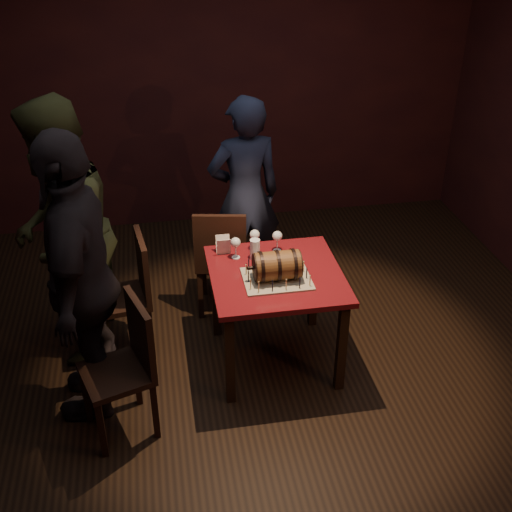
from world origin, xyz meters
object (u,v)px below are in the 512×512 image
(wine_glass_right, at_px, (277,237))
(pint_of_ale, at_px, (255,250))
(person_back, at_px, (245,196))
(wine_glass_mid, at_px, (255,236))
(person_left_rear, at_px, (62,235))
(person_left_front, at_px, (81,279))
(pub_table, at_px, (276,286))
(barrel_cake, at_px, (277,266))
(wine_glass_left, at_px, (236,243))
(chair_back, at_px, (221,256))
(chair_left_front, at_px, (128,361))
(chair_left_rear, at_px, (131,289))

(wine_glass_right, height_order, pint_of_ale, wine_glass_right)
(pint_of_ale, height_order, person_back, person_back)
(wine_glass_mid, relative_size, person_back, 0.10)
(pint_of_ale, distance_m, person_left_rear, 1.33)
(person_back, distance_m, person_left_front, 1.75)
(wine_glass_mid, height_order, wine_glass_right, same)
(wine_glass_mid, distance_m, person_left_rear, 1.34)
(pub_table, xyz_separation_m, barrel_cake, (-0.01, -0.09, 0.22))
(wine_glass_left, distance_m, chair_back, 0.55)
(wine_glass_mid, height_order, person_left_rear, person_left_rear)
(barrel_cake, xyz_separation_m, person_left_rear, (-1.41, 0.50, 0.10))
(wine_glass_right, relative_size, pint_of_ale, 1.07)
(barrel_cake, relative_size, person_left_rear, 0.19)
(chair_left_front, xyz_separation_m, person_left_front, (-0.24, 0.29, 0.44))
(chair_left_front, bearing_deg, pint_of_ale, 37.53)
(chair_back, relative_size, person_left_rear, 0.49)
(person_back, height_order, person_left_front, person_left_front)
(pint_of_ale, height_order, person_left_front, person_left_front)
(wine_glass_mid, bearing_deg, person_back, 86.71)
(pub_table, distance_m, chair_left_rear, 1.05)
(person_left_front, bearing_deg, chair_left_front, 44.84)
(chair_left_rear, bearing_deg, person_left_front, -116.69)
(wine_glass_right, xyz_separation_m, person_left_rear, (-1.49, 0.12, 0.09))
(pub_table, distance_m, person_back, 1.08)
(chair_back, xyz_separation_m, person_left_front, (-0.96, -0.87, 0.44))
(pub_table, relative_size, chair_back, 0.97)
(wine_glass_mid, bearing_deg, pint_of_ale, -98.87)
(pint_of_ale, bearing_deg, chair_back, 112.42)
(person_left_rear, bearing_deg, pub_table, 77.04)
(chair_back, height_order, person_back, person_back)
(pub_table, bearing_deg, wine_glass_left, 134.35)
(barrel_cake, bearing_deg, pub_table, 82.02)
(pub_table, bearing_deg, wine_glass_mid, 104.93)
(barrel_cake, height_order, chair_left_front, barrel_cake)
(wine_glass_left, bearing_deg, wine_glass_right, 7.86)
(wine_glass_mid, xyz_separation_m, wine_glass_right, (0.16, -0.05, 0.00))
(chair_left_front, bearing_deg, chair_left_rear, 88.06)
(chair_back, bearing_deg, wine_glass_left, -82.49)
(chair_left_front, relative_size, person_back, 0.55)
(pint_of_ale, distance_m, chair_back, 0.58)
(chair_left_rear, xyz_separation_m, person_back, (0.95, 0.74, 0.32))
(wine_glass_mid, xyz_separation_m, chair_left_front, (-0.93, -0.83, -0.34))
(pub_table, xyz_separation_m, chair_left_front, (-1.02, -0.49, -0.12))
(pint_of_ale, bearing_deg, wine_glass_left, 166.31)
(chair_left_front, relative_size, person_left_front, 0.48)
(chair_left_rear, height_order, person_left_front, person_left_front)
(chair_left_front, distance_m, person_left_rear, 1.08)
(barrel_cake, relative_size, chair_left_front, 0.39)
(pub_table, distance_m, person_left_front, 1.32)
(wine_glass_mid, relative_size, chair_left_front, 0.17)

